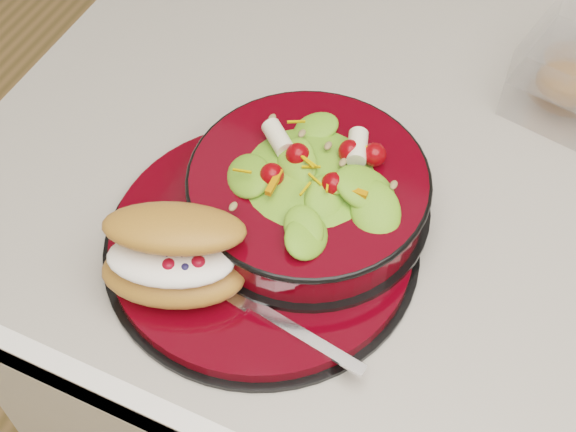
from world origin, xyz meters
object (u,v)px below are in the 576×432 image
at_px(island_counter, 469,394).
at_px(fork, 283,323).
at_px(dinner_plate, 262,242).
at_px(croissant, 174,256).
at_px(salad_bowl, 309,184).

bearing_deg(island_counter, fork, -127.60).
bearing_deg(fork, dinner_plate, 46.57).
bearing_deg(island_counter, dinner_plate, -146.62).
relative_size(island_counter, fork, 7.66).
bearing_deg(croissant, island_counter, 18.73).
height_order(island_counter, fork, fork).
bearing_deg(salad_bowl, island_counter, 26.64).
distance_m(salad_bowl, croissant, 0.15).
xyz_separation_m(salad_bowl, croissant, (-0.08, -0.13, 0.00)).
height_order(salad_bowl, fork, salad_bowl).
height_order(dinner_plate, fork, fork).
height_order(island_counter, dinner_plate, dinner_plate).
bearing_deg(fork, croissant, 98.05).
bearing_deg(croissant, salad_bowl, 39.40).
bearing_deg(island_counter, salad_bowl, -153.36).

